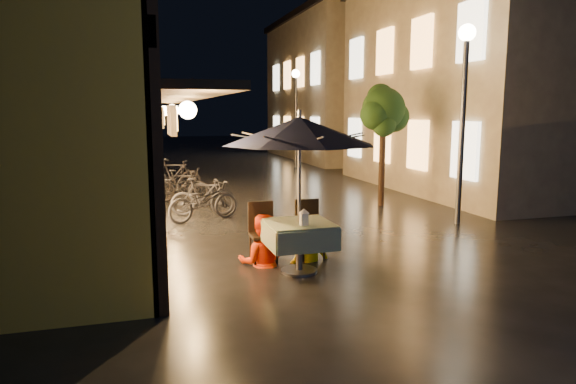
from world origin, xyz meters
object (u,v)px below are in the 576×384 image
object	(u,v)px
streetlamp_near	(464,88)
person_yellow	(308,219)
cafe_table	(299,235)
bicycle_0	(203,201)
table_lantern	(304,216)
patio_umbrella	(299,131)
person_orange	(261,215)

from	to	relation	value
streetlamp_near	person_yellow	world-z (taller)	streetlamp_near
cafe_table	bicycle_0	distance (m)	4.25
table_lantern	person_yellow	world-z (taller)	person_yellow
table_lantern	bicycle_0	bearing A→B (deg)	102.06
patio_umbrella	person_yellow	bearing A→B (deg)	59.37
streetlamp_near	bicycle_0	xyz separation A→B (m)	(-5.30, 1.85, -2.47)
streetlamp_near	person_yellow	distance (m)	4.91
patio_umbrella	person_orange	world-z (taller)	patio_umbrella
bicycle_0	table_lantern	bearing A→B (deg)	171.63
streetlamp_near	bicycle_0	bearing A→B (deg)	160.75
person_orange	person_yellow	distance (m)	0.80
patio_umbrella	person_yellow	size ratio (longest dim) A/B	1.77
table_lantern	person_orange	world-z (taller)	person_orange
streetlamp_near	bicycle_0	size ratio (longest dim) A/B	2.48
table_lantern	cafe_table	bearing A→B (deg)	90.00
bicycle_0	person_orange	bearing A→B (deg)	167.34
person_yellow	person_orange	bearing A→B (deg)	-11.46
patio_umbrella	table_lantern	size ratio (longest dim) A/B	9.84
streetlamp_near	person_orange	bearing A→B (deg)	-160.39
person_orange	bicycle_0	world-z (taller)	person_orange
cafe_table	bicycle_0	bearing A→B (deg)	102.70
person_orange	bicycle_0	bearing A→B (deg)	-69.56
person_yellow	bicycle_0	distance (m)	3.80
cafe_table	bicycle_0	world-z (taller)	bicycle_0
person_yellow	streetlamp_near	bearing A→B (deg)	-168.39
table_lantern	bicycle_0	distance (m)	4.50
table_lantern	bicycle_0	xyz separation A→B (m)	(-0.93, 4.37, -0.47)
streetlamp_near	patio_umbrella	distance (m)	4.99
streetlamp_near	person_orange	xyz separation A→B (m)	(-4.82, -1.72, -2.12)
cafe_table	bicycle_0	size ratio (longest dim) A/B	0.58
patio_umbrella	bicycle_0	bearing A→B (deg)	102.70
cafe_table	person_yellow	xyz separation A→B (m)	(0.34, 0.58, 0.11)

